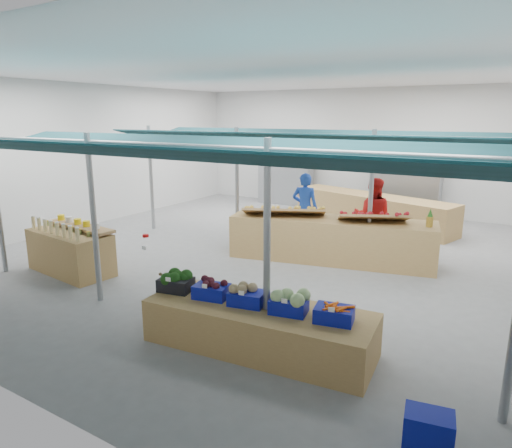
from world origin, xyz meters
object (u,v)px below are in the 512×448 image
object	(u,v)px
crate_stack	(427,438)
vendor_left	(305,208)
vendor_right	(372,216)
bottle_shelf	(72,250)
veg_counter	(259,327)
fruit_counter	(331,240)

from	to	relation	value
crate_stack	vendor_left	distance (m)	7.96
vendor_left	vendor_right	size ratio (longest dim) A/B	1.00
bottle_shelf	veg_counter	size ratio (longest dim) A/B	0.64
fruit_counter	crate_stack	bearing A→B (deg)	-72.17
crate_stack	vendor_left	world-z (taller)	vendor_left
bottle_shelf	fruit_counter	world-z (taller)	bottle_shelf
vendor_left	fruit_counter	bearing A→B (deg)	124.65
fruit_counter	crate_stack	world-z (taller)	fruit_counter
crate_stack	vendor_left	size ratio (longest dim) A/B	0.29
veg_counter	vendor_left	size ratio (longest dim) A/B	1.78
bottle_shelf	fruit_counter	size ratio (longest dim) A/B	0.45
bottle_shelf	veg_counter	distance (m)	5.16
crate_stack	vendor_left	bearing A→B (deg)	124.08
vendor_right	crate_stack	bearing A→B (deg)	99.09
vendor_right	fruit_counter	bearing A→B (deg)	48.55
crate_stack	fruit_counter	bearing A→B (deg)	120.68
veg_counter	fruit_counter	distance (m)	4.45
crate_stack	vendor_right	world-z (taller)	vendor_right
vendor_left	vendor_right	distance (m)	1.80
veg_counter	fruit_counter	bearing A→B (deg)	93.43
fruit_counter	vendor_right	world-z (taller)	vendor_right
bottle_shelf	fruit_counter	xyz separation A→B (m)	(4.39, 3.64, 0.01)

